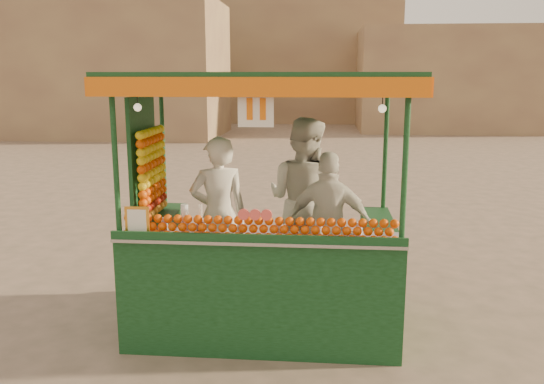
# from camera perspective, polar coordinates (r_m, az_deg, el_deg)

# --- Properties ---
(ground) EXTENTS (90.00, 90.00, 0.00)m
(ground) POSITION_cam_1_polar(r_m,az_deg,el_deg) (6.40, -1.31, -13.76)
(ground) COLOR brown
(ground) RESTS_ON ground
(building_left) EXTENTS (10.00, 6.00, 6.00)m
(building_left) POSITION_cam_1_polar(r_m,az_deg,el_deg) (27.49, -15.85, 11.83)
(building_left) COLOR #A2875C
(building_left) RESTS_ON ground
(building_right) EXTENTS (9.00, 6.00, 5.00)m
(building_right) POSITION_cam_1_polar(r_m,az_deg,el_deg) (30.41, 17.42, 10.75)
(building_right) COLOR #A2875C
(building_right) RESTS_ON ground
(building_center) EXTENTS (14.00, 7.00, 7.00)m
(building_center) POSITION_cam_1_polar(r_m,az_deg,el_deg) (35.84, 0.83, 12.95)
(building_center) COLOR #A2875C
(building_center) RESTS_ON ground
(juice_cart) EXTENTS (3.06, 1.98, 2.78)m
(juice_cart) POSITION_cam_1_polar(r_m,az_deg,el_deg) (6.12, -1.49, -5.89)
(juice_cart) COLOR #0E3312
(juice_cart) RESTS_ON ground
(vendor_left) EXTENTS (0.75, 0.61, 1.77)m
(vendor_left) POSITION_cam_1_polar(r_m,az_deg,el_deg) (6.40, -5.42, -2.27)
(vendor_left) COLOR silver
(vendor_left) RESTS_ON ground
(vendor_middle) EXTENTS (1.18, 1.09, 1.95)m
(vendor_middle) POSITION_cam_1_polar(r_m,az_deg,el_deg) (6.74, 3.22, -0.74)
(vendor_middle) COLOR beige
(vendor_middle) RESTS_ON ground
(vendor_right) EXTENTS (0.98, 0.49, 1.62)m
(vendor_right) POSITION_cam_1_polar(r_m,az_deg,el_deg) (6.27, 5.79, -3.29)
(vendor_right) COLOR silver
(vendor_right) RESTS_ON ground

